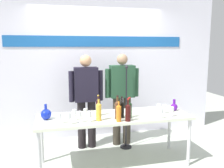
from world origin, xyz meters
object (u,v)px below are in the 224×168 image
at_px(wine_glass_left_2, 74,113).
at_px(wine_glass_right_0, 165,107).
at_px(wine_bottle_3, 128,112).
at_px(wine_glass_left_4, 86,111).
at_px(wine_bottle_0, 119,112).
at_px(wine_bottle_1, 99,111).
at_px(wine_glass_right_2, 161,111).
at_px(presenter_left, 86,96).
at_px(wine_bottle_6, 98,107).
at_px(display_table, 114,119).
at_px(wine_glass_right_1, 172,110).
at_px(wine_bottle_5, 129,109).
at_px(wine_bottle_4, 118,109).
at_px(presenter_right, 122,93).
at_px(wine_glass_left_0, 79,114).
at_px(wine_bottle_2, 122,108).
at_px(wine_glass_left_3, 59,116).
at_px(wine_glass_right_3, 159,107).
at_px(microphone_stand, 126,121).
at_px(wine_glass_left_1, 89,114).
at_px(wine_glass_left_5, 69,116).
at_px(decanter_blue_left, 46,114).
at_px(decanter_blue_right, 174,107).

xyz_separation_m(wine_glass_left_2, wine_glass_right_0, (1.37, 0.03, -0.01)).
height_order(wine_bottle_3, wine_glass_left_4, wine_bottle_3).
xyz_separation_m(wine_bottle_0, wine_bottle_1, (-0.26, 0.11, 0.01)).
bearing_deg(wine_glass_right_2, presenter_left, 132.77).
bearing_deg(wine_bottle_6, wine_glass_right_0, -6.25).
distance_m(display_table, wine_glass_right_1, 0.84).
relative_size(wine_bottle_5, wine_glass_right_1, 2.03).
distance_m(presenter_left, wine_bottle_5, 1.00).
xyz_separation_m(wine_bottle_1, wine_bottle_4, (0.27, 0.01, 0.00)).
bearing_deg(presenter_left, wine_bottle_3, -66.64).
bearing_deg(wine_glass_right_2, wine_bottle_1, 172.95).
height_order(presenter_right, wine_glass_left_0, presenter_right).
xyz_separation_m(wine_bottle_2, wine_glass_left_3, (-0.88, -0.08, -0.03)).
bearing_deg(wine_glass_right_2, wine_glass_left_4, 163.46).
relative_size(display_table, wine_glass_left_4, 17.48).
bearing_deg(wine_glass_right_3, wine_glass_right_1, -72.08).
height_order(display_table, wine_bottle_6, wine_bottle_6).
xyz_separation_m(presenter_left, microphone_stand, (0.66, -0.18, -0.44)).
relative_size(wine_bottle_3, wine_glass_left_2, 2.05).
distance_m(wine_glass_left_1, wine_glass_left_3, 0.39).
bearing_deg(wine_bottle_4, wine_glass_left_0, -176.27).
distance_m(wine_bottle_3, wine_glass_left_5, 0.79).
distance_m(wine_glass_left_5, microphone_stand, 1.35).
bearing_deg(decanter_blue_left, presenter_right, 27.28).
height_order(presenter_right, wine_glass_right_2, presenter_right).
height_order(decanter_blue_left, wine_bottle_5, wine_bottle_5).
relative_size(wine_glass_left_1, wine_glass_right_0, 1.15).
relative_size(decanter_blue_left, presenter_left, 0.13).
distance_m(wine_glass_left_4, wine_glass_right_0, 1.20).
bearing_deg(wine_glass_left_5, wine_bottle_1, 10.48).
xyz_separation_m(wine_bottle_3, wine_glass_left_3, (-0.91, 0.11, -0.03)).
relative_size(presenter_right, wine_glass_left_4, 12.78).
relative_size(wine_glass_left_2, wine_glass_right_1, 1.04).
bearing_deg(wine_glass_right_2, wine_glass_right_0, 54.13).
bearing_deg(wine_glass_right_3, display_table, -179.62).
xyz_separation_m(wine_glass_left_0, wine_glass_left_4, (0.11, 0.22, -0.02)).
bearing_deg(presenter_right, wine_bottle_3, -101.51).
distance_m(decanter_blue_right, wine_bottle_0, 1.06).
bearing_deg(wine_glass_left_3, wine_bottle_3, -7.16).
bearing_deg(wine_glass_left_1, wine_glass_left_3, 176.52).
height_order(display_table, wine_bottle_0, wine_bottle_0).
bearing_deg(microphone_stand, wine_glass_right_2, -72.23).
height_order(wine_glass_left_4, wine_glass_right_1, wine_glass_right_1).
distance_m(decanter_blue_left, wine_glass_left_5, 0.42).
distance_m(wine_bottle_5, wine_glass_right_1, 0.62).
bearing_deg(microphone_stand, wine_glass_left_1, -135.50).
distance_m(wine_glass_right_0, wine_glass_right_2, 0.29).
bearing_deg(presenter_left, presenter_right, 0.00).
xyz_separation_m(presenter_left, wine_glass_left_0, (-0.21, -0.91, -0.05)).
relative_size(wine_bottle_0, wine_glass_left_2, 1.98).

